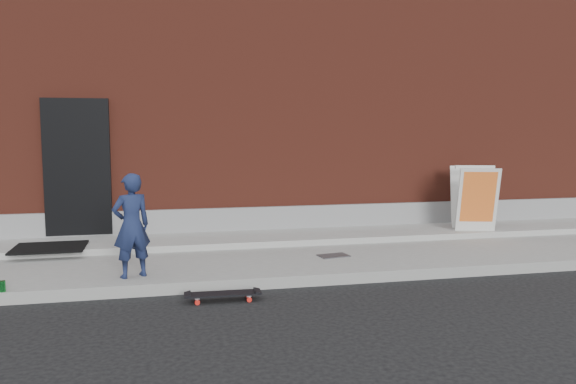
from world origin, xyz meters
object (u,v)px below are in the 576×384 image
object	(u,v)px
skateboard	(223,294)
pizza_sign	(474,198)
child	(131,226)
soda_can	(2,286)

from	to	relation	value
skateboard	pizza_sign	bearing A→B (deg)	27.62
child	skateboard	xyz separation A→B (m)	(1.06, -0.78, -0.73)
pizza_sign	soda_can	world-z (taller)	pizza_sign
soda_can	child	bearing A→B (deg)	14.21
skateboard	pizza_sign	world-z (taller)	pizza_sign
pizza_sign	soda_can	xyz separation A→B (m)	(-7.18, -2.04, -0.61)
child	pizza_sign	distance (m)	5.99
skateboard	soda_can	distance (m)	2.52
soda_can	skateboard	bearing A→B (deg)	-9.52
child	skateboard	bearing A→B (deg)	121.31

